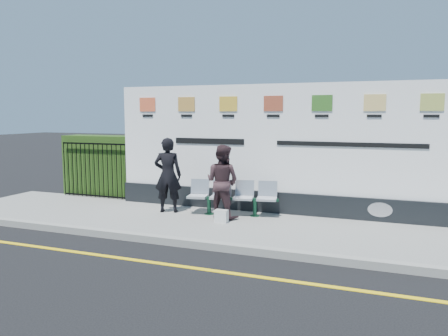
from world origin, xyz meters
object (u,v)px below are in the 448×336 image
(billboard, at_px, (273,157))
(bench, at_px, (232,206))
(woman_left, at_px, (168,175))
(woman_right, at_px, (222,182))

(billboard, relative_size, bench, 3.93)
(billboard, relative_size, woman_left, 4.53)
(billboard, relative_size, woman_right, 4.88)
(billboard, distance_m, woman_right, 1.42)
(billboard, xyz_separation_m, bench, (-0.79, -0.67, -1.08))
(woman_left, bearing_deg, woman_right, 159.30)
(billboard, bearing_deg, bench, -139.66)
(bench, distance_m, woman_left, 1.67)
(bench, bearing_deg, billboard, 29.99)
(billboard, distance_m, bench, 1.50)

